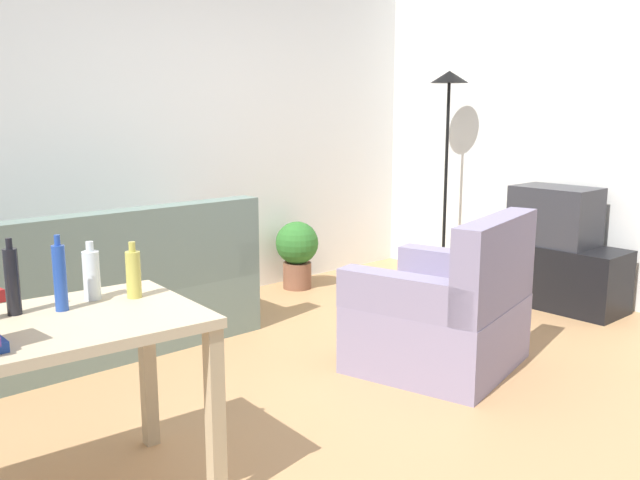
# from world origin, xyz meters

# --- Properties ---
(ground_plane) EXTENTS (5.20, 4.40, 0.02)m
(ground_plane) POSITION_xyz_m (0.00, 0.00, -0.01)
(ground_plane) COLOR tan
(wall_rear) EXTENTS (5.20, 0.10, 2.70)m
(wall_rear) POSITION_xyz_m (0.00, 2.20, 1.35)
(wall_rear) COLOR white
(wall_rear) RESTS_ON ground_plane
(wall_right) EXTENTS (0.10, 4.40, 2.70)m
(wall_right) POSITION_xyz_m (2.60, 0.00, 1.35)
(wall_right) COLOR silver
(wall_right) RESTS_ON ground_plane
(couch) EXTENTS (1.86, 0.84, 0.92)m
(couch) POSITION_xyz_m (-0.73, 1.59, 0.31)
(couch) COLOR slate
(couch) RESTS_ON ground_plane
(tv_stand) EXTENTS (0.44, 1.10, 0.48)m
(tv_stand) POSITION_xyz_m (2.25, 0.21, 0.24)
(tv_stand) COLOR black
(tv_stand) RESTS_ON ground_plane
(tv) EXTENTS (0.41, 0.60, 0.44)m
(tv) POSITION_xyz_m (2.25, 0.21, 0.70)
(tv) COLOR #2D2D33
(tv) RESTS_ON tv_stand
(torchiere_lamp) EXTENTS (0.32, 0.32, 1.81)m
(torchiere_lamp) POSITION_xyz_m (2.25, 1.26, 1.41)
(torchiere_lamp) COLOR black
(torchiere_lamp) RESTS_ON ground_plane
(desk) EXTENTS (1.25, 0.79, 0.76)m
(desk) POSITION_xyz_m (-1.75, -0.01, 0.65)
(desk) COLOR #C6B28E
(desk) RESTS_ON ground_plane
(potted_plant) EXTENTS (0.36, 0.36, 0.57)m
(potted_plant) POSITION_xyz_m (1.10, 1.90, 0.33)
(potted_plant) COLOR brown
(potted_plant) RESTS_ON ground_plane
(armchair) EXTENTS (1.08, 1.03, 0.92)m
(armchair) POSITION_xyz_m (0.60, -0.05, 0.32)
(armchair) COLOR gray
(armchair) RESTS_ON ground_plane
(bottle_dark) EXTENTS (0.05, 0.05, 0.29)m
(bottle_dark) POSITION_xyz_m (-1.74, 0.15, 0.89)
(bottle_dark) COLOR black
(bottle_dark) RESTS_ON desk
(bottle_blue) EXTENTS (0.05, 0.05, 0.29)m
(bottle_blue) POSITION_xyz_m (-1.59, 0.08, 0.89)
(bottle_blue) COLOR #2347A3
(bottle_blue) RESTS_ON desk
(bottle_clear) EXTENTS (0.07, 0.07, 0.24)m
(bottle_clear) POSITION_xyz_m (-1.44, 0.15, 0.86)
(bottle_clear) COLOR silver
(bottle_clear) RESTS_ON desk
(bottle_squat) EXTENTS (0.06, 0.06, 0.23)m
(bottle_squat) POSITION_xyz_m (-1.30, 0.07, 0.86)
(bottle_squat) COLOR #BCB24C
(bottle_squat) RESTS_ON desk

